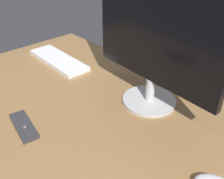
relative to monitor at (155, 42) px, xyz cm
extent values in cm
cube|color=olive|center=(-15.52, -18.75, -26.09)|extent=(140.00, 84.00, 2.00)
cylinder|color=#BABABA|center=(0.00, 0.00, -24.49)|extent=(21.02, 21.02, 1.20)
cylinder|color=#BABABA|center=(0.00, 0.00, -19.39)|extent=(3.51, 3.51, 8.99)
cube|color=black|center=(0.00, 0.00, 2.90)|extent=(55.33, 6.20, 35.59)
cube|color=white|center=(-55.26, -6.27, -24.13)|extent=(38.37, 13.43, 1.92)
cube|color=#2D2D33|center=(-19.19, -43.63, -24.28)|extent=(17.03, 7.82, 1.62)
sphere|color=#3F3F44|center=(-16.81, -44.02, -23.15)|extent=(1.82, 1.82, 1.82)
camera|label=1|loc=(50.50, -67.36, 32.57)|focal=40.88mm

